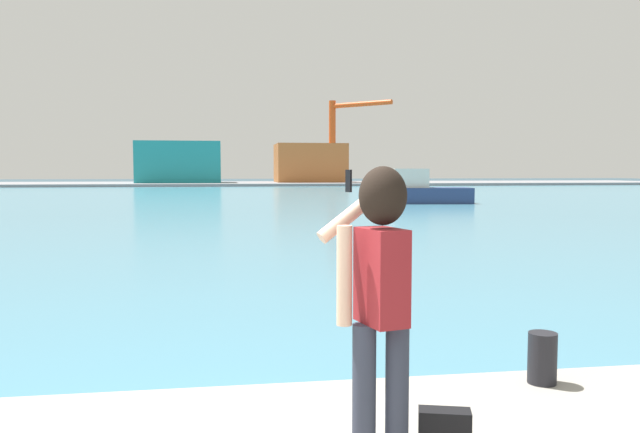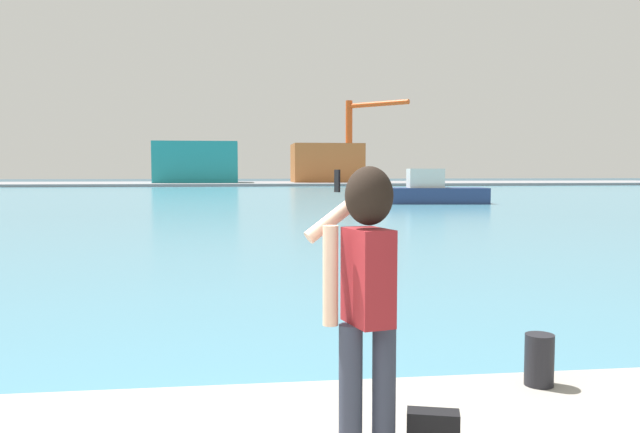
{
  "view_description": "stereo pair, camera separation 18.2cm",
  "coord_description": "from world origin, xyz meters",
  "px_view_note": "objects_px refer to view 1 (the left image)",
  "views": [
    {
      "loc": [
        0.25,
        -2.98,
        2.18
      ],
      "look_at": [
        1.24,
        3.4,
        1.71
      ],
      "focal_mm": 35.53,
      "sensor_mm": 36.0,
      "label": 1
    },
    {
      "loc": [
        0.44,
        -3.01,
        2.18
      ],
      "look_at": [
        1.24,
        3.4,
        1.71
      ],
      "focal_mm": 35.53,
      "sensor_mm": 36.0,
      "label": 2
    }
  ],
  "objects_px": {
    "warehouse_left": "(180,162)",
    "port_crane": "(340,131)",
    "person_photographer": "(379,282)",
    "handbag": "(445,429)",
    "warehouse_right": "(310,163)",
    "harbor_bollard": "(542,358)",
    "boat_moored": "(419,191)"
  },
  "relations": [
    {
      "from": "handbag",
      "to": "port_crane",
      "type": "xyz_separation_m",
      "value": [
        15.84,
        87.86,
        7.31
      ]
    },
    {
      "from": "boat_moored",
      "to": "warehouse_left",
      "type": "distance_m",
      "value": 58.51
    },
    {
      "from": "person_photographer",
      "to": "harbor_bollard",
      "type": "height_order",
      "value": "person_photographer"
    },
    {
      "from": "person_photographer",
      "to": "port_crane",
      "type": "relative_size",
      "value": 0.14
    },
    {
      "from": "warehouse_left",
      "to": "port_crane",
      "type": "relative_size",
      "value": 1.0
    },
    {
      "from": "person_photographer",
      "to": "handbag",
      "type": "relative_size",
      "value": 5.44
    },
    {
      "from": "handbag",
      "to": "harbor_bollard",
      "type": "distance_m",
      "value": 1.57
    },
    {
      "from": "handbag",
      "to": "warehouse_left",
      "type": "height_order",
      "value": "warehouse_left"
    },
    {
      "from": "port_crane",
      "to": "warehouse_left",
      "type": "bearing_deg",
      "value": 170.73
    },
    {
      "from": "boat_moored",
      "to": "port_crane",
      "type": "relative_size",
      "value": 0.55
    },
    {
      "from": "handbag",
      "to": "boat_moored",
      "type": "xyz_separation_m",
      "value": [
        11.41,
        36.35,
        0.22
      ]
    },
    {
      "from": "warehouse_left",
      "to": "warehouse_right",
      "type": "height_order",
      "value": "warehouse_left"
    },
    {
      "from": "handbag",
      "to": "warehouse_right",
      "type": "relative_size",
      "value": 0.03
    },
    {
      "from": "warehouse_left",
      "to": "port_crane",
      "type": "height_order",
      "value": "port_crane"
    },
    {
      "from": "person_photographer",
      "to": "warehouse_left",
      "type": "relative_size",
      "value": 0.15
    },
    {
      "from": "harbor_bollard",
      "to": "port_crane",
      "type": "distance_m",
      "value": 88.36
    },
    {
      "from": "boat_moored",
      "to": "warehouse_left",
      "type": "relative_size",
      "value": 0.55
    },
    {
      "from": "handbag",
      "to": "warehouse_left",
      "type": "bearing_deg",
      "value": 94.67
    },
    {
      "from": "port_crane",
      "to": "handbag",
      "type": "bearing_deg",
      "value": -100.22
    },
    {
      "from": "harbor_bollard",
      "to": "port_crane",
      "type": "relative_size",
      "value": 0.03
    },
    {
      "from": "warehouse_right",
      "to": "port_crane",
      "type": "relative_size",
      "value": 0.87
    },
    {
      "from": "harbor_bollard",
      "to": "warehouse_right",
      "type": "height_order",
      "value": "warehouse_right"
    },
    {
      "from": "person_photographer",
      "to": "handbag",
      "type": "bearing_deg",
      "value": -92.67
    },
    {
      "from": "boat_moored",
      "to": "port_crane",
      "type": "distance_m",
      "value": 52.19
    },
    {
      "from": "harbor_bollard",
      "to": "boat_moored",
      "type": "bearing_deg",
      "value": 73.88
    },
    {
      "from": "handbag",
      "to": "port_crane",
      "type": "height_order",
      "value": "port_crane"
    },
    {
      "from": "person_photographer",
      "to": "port_crane",
      "type": "xyz_separation_m",
      "value": [
        16.29,
        87.95,
        6.36
      ]
    },
    {
      "from": "harbor_bollard",
      "to": "boat_moored",
      "type": "height_order",
      "value": "boat_moored"
    },
    {
      "from": "boat_moored",
      "to": "port_crane",
      "type": "height_order",
      "value": "port_crane"
    },
    {
      "from": "warehouse_left",
      "to": "person_photographer",
      "type": "bearing_deg",
      "value": -85.61
    },
    {
      "from": "port_crane",
      "to": "person_photographer",
      "type": "bearing_deg",
      "value": -100.49
    },
    {
      "from": "person_photographer",
      "to": "warehouse_right",
      "type": "relative_size",
      "value": 0.17
    }
  ]
}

